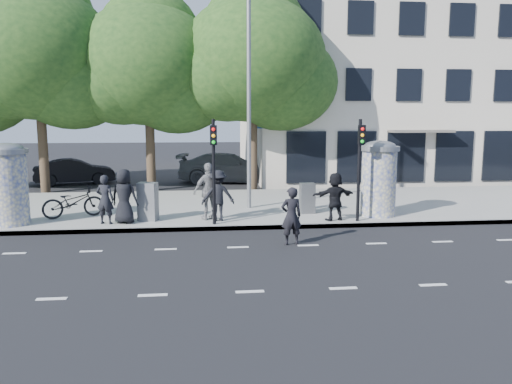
{
  "coord_description": "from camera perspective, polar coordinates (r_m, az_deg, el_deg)",
  "views": [
    {
      "loc": [
        -0.92,
        -12.14,
        3.62
      ],
      "look_at": [
        0.73,
        3.5,
        1.24
      ],
      "focal_mm": 35.0,
      "sensor_mm": 36.0,
      "label": 1
    }
  ],
  "objects": [
    {
      "name": "street_lamp",
      "position": [
        18.89,
        -0.8,
        12.16
      ],
      "size": [
        0.25,
        0.93,
        8.0
      ],
      "color": "slate",
      "rests_on": "sidewalk"
    },
    {
      "name": "car_mid",
      "position": [
        28.77,
        -20.01,
        2.22
      ],
      "size": [
        2.5,
        4.38,
        1.37
      ],
      "primitive_type": "imported",
      "rotation": [
        0.0,
        0.0,
        1.84
      ],
      "color": "black",
      "rests_on": "ground"
    },
    {
      "name": "car_right",
      "position": [
        27.71,
        -3.12,
        2.77
      ],
      "size": [
        3.06,
        5.86,
        1.62
      ],
      "primitive_type": "imported",
      "rotation": [
        0.0,
        0.0,
        1.43
      ],
      "color": "slate",
      "rests_on": "ground"
    },
    {
      "name": "curb",
      "position": [
        16.12,
        -2.61,
        -4.12
      ],
      "size": [
        40.0,
        0.1,
        0.16
      ],
      "primitive_type": "cube",
      "color": "slate",
      "rests_on": "ground"
    },
    {
      "name": "bicycle",
      "position": [
        18.43,
        -20.16,
        -1.08
      ],
      "size": [
        1.46,
        2.18,
        1.08
      ],
      "primitive_type": "imported",
      "rotation": [
        0.0,
        0.0,
        1.97
      ],
      "color": "black",
      "rests_on": "sidewalk"
    },
    {
      "name": "ped_f",
      "position": [
        16.98,
        9.01,
        -0.52
      ],
      "size": [
        1.59,
        0.86,
        1.63
      ],
      "primitive_type": "imported",
      "rotation": [
        0.0,
        0.0,
        3.37
      ],
      "color": "black",
      "rests_on": "sidewalk"
    },
    {
      "name": "tree_mid_left",
      "position": [
        25.94,
        -23.74,
        14.26
      ],
      "size": [
        7.2,
        7.2,
        9.57
      ],
      "color": "#38281C",
      "rests_on": "ground"
    },
    {
      "name": "tree_near_left",
      "position": [
        25.1,
        -12.26,
        13.99
      ],
      "size": [
        6.8,
        6.8,
        8.97
      ],
      "color": "#38281C",
      "rests_on": "ground"
    },
    {
      "name": "lane_dash_far",
      "position": [
        14.05,
        -2.08,
        -6.33
      ],
      "size": [
        32.0,
        0.12,
        0.01
      ],
      "primitive_type": "cube",
      "color": "silver",
      "rests_on": "ground"
    },
    {
      "name": "ad_column_left",
      "position": [
        17.91,
        -26.5,
        1.01
      ],
      "size": [
        1.36,
        1.36,
        2.65
      ],
      "color": "beige",
      "rests_on": "sidewalk"
    },
    {
      "name": "cabinet_left",
      "position": [
        17.18,
        -12.26,
        -1.08
      ],
      "size": [
        0.71,
        0.58,
        1.29
      ],
      "primitive_type": "cube",
      "rotation": [
        0.0,
        0.0,
        -0.25
      ],
      "color": "slate",
      "rests_on": "sidewalk"
    },
    {
      "name": "ped_d",
      "position": [
        16.77,
        -4.37,
        -0.4
      ],
      "size": [
        1.15,
        0.72,
        1.71
      ],
      "primitive_type": "imported",
      "rotation": [
        0.0,
        0.0,
        3.22
      ],
      "color": "black",
      "rests_on": "sidewalk"
    },
    {
      "name": "sidewalk",
      "position": [
        19.98,
        -3.29,
        -1.64
      ],
      "size": [
        40.0,
        8.0,
        0.15
      ],
      "primitive_type": "cube",
      "color": "gray",
      "rests_on": "ground"
    },
    {
      "name": "ped_a",
      "position": [
        16.85,
        -14.82,
        -0.48
      ],
      "size": [
        1.0,
        0.79,
        1.79
      ],
      "primitive_type": "imported",
      "rotation": [
        0.0,
        0.0,
        2.86
      ],
      "color": "black",
      "rests_on": "sidewalk"
    },
    {
      "name": "lane_dash_near",
      "position": [
        10.62,
        -0.7,
        -11.32
      ],
      "size": [
        32.0,
        0.12,
        0.01
      ],
      "primitive_type": "cube",
      "color": "silver",
      "rests_on": "ground"
    },
    {
      "name": "cabinet_right",
      "position": [
        18.17,
        5.88,
        -0.71
      ],
      "size": [
        0.54,
        0.4,
        1.09
      ],
      "primitive_type": "cube",
      "rotation": [
        0.0,
        0.0,
        0.04
      ],
      "color": "#5C5E60",
      "rests_on": "sidewalk"
    },
    {
      "name": "tree_center",
      "position": [
        24.71,
        -0.38,
        14.85
      ],
      "size": [
        7.0,
        7.0,
        9.3
      ],
      "color": "#38281C",
      "rests_on": "ground"
    },
    {
      "name": "ped_b",
      "position": [
        16.94,
        -16.86,
        -0.82
      ],
      "size": [
        0.67,
        0.52,
        1.62
      ],
      "primitive_type": "imported",
      "rotation": [
        0.0,
        0.0,
        2.89
      ],
      "color": "black",
      "rests_on": "sidewalk"
    },
    {
      "name": "ped_e",
      "position": [
        16.97,
        -5.37,
        0.09
      ],
      "size": [
        1.3,
        1.05,
        1.94
      ],
      "primitive_type": "imported",
      "rotation": [
        0.0,
        0.0,
        3.55
      ],
      "color": "gray",
      "rests_on": "sidewalk"
    },
    {
      "name": "man_road",
      "position": [
        14.2,
        4.05,
        -2.75
      ],
      "size": [
        0.65,
        0.47,
        1.66
      ],
      "primitive_type": "imported",
      "rotation": [
        0.0,
        0.0,
        3.26
      ],
      "color": "black",
      "rests_on": "ground"
    },
    {
      "name": "building",
      "position": [
        34.71,
        16.22,
        12.19
      ],
      "size": [
        20.3,
        15.85,
        12.0
      ],
      "color": "beige",
      "rests_on": "ground"
    },
    {
      "name": "traffic_pole_near",
      "position": [
        16.0,
        -4.86,
        3.58
      ],
      "size": [
        0.22,
        0.31,
        3.4
      ],
      "color": "black",
      "rests_on": "sidewalk"
    },
    {
      "name": "ad_column_right",
      "position": [
        18.04,
        13.86,
        1.72
      ],
      "size": [
        1.36,
        1.36,
        2.65
      ],
      "color": "beige",
      "rests_on": "sidewalk"
    },
    {
      "name": "traffic_pole_far",
      "position": [
        16.8,
        11.77,
        3.67
      ],
      "size": [
        0.22,
        0.31,
        3.4
      ],
      "color": "black",
      "rests_on": "sidewalk"
    },
    {
      "name": "ground",
      "position": [
        12.71,
        -1.63,
        -7.97
      ],
      "size": [
        120.0,
        120.0,
        0.0
      ],
      "primitive_type": "plane",
      "color": "black",
      "rests_on": "ground"
    }
  ]
}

